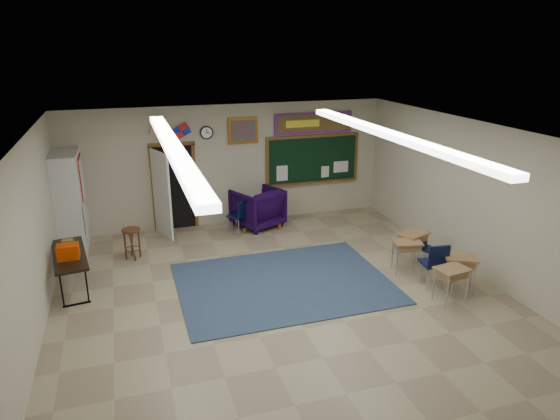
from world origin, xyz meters
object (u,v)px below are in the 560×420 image
object	(u,v)px
student_desk_front_left	(406,255)
wooden_stool	(132,243)
wingback_armchair	(257,208)
student_desk_front_right	(412,246)
folding_table	(71,269)

from	to	relation	value
student_desk_front_left	wooden_stool	size ratio (longest dim) A/B	0.98
wingback_armchair	student_desk_front_right	bearing A→B (deg)	104.00
folding_table	wooden_stool	size ratio (longest dim) A/B	2.60
wingback_armchair	wooden_stool	bearing A→B (deg)	-4.27
student_desk_front_right	folding_table	bearing A→B (deg)	150.38
folding_table	student_desk_front_left	bearing A→B (deg)	-19.20
wooden_stool	wingback_armchair	bearing A→B (deg)	19.65
student_desk_front_left	student_desk_front_right	world-z (taller)	student_desk_front_right
wingback_armchair	folding_table	world-z (taller)	wingback_armchair
student_desk_front_left	student_desk_front_right	bearing A→B (deg)	56.27
student_desk_front_left	wooden_stool	bearing A→B (deg)	169.34
student_desk_front_right	wooden_stool	distance (m)	5.91
folding_table	student_desk_front_right	bearing A→B (deg)	-16.23
student_desk_front_left	folding_table	xyz separation A→B (m)	(-6.35, 1.32, 0.01)
student_desk_front_right	wooden_stool	bearing A→B (deg)	138.66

